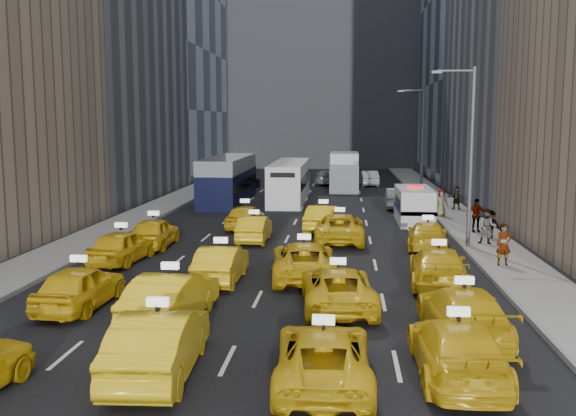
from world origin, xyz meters
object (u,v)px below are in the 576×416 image
Objects in this scene: nypd_van at (414,206)px; double_decker at (229,180)px; taxi_1 at (159,342)px; box_truck at (344,172)px; taxi_2 at (323,356)px; city_bus at (290,182)px; pedestrian_0 at (504,245)px; taxi_3 at (457,349)px.

nypd_van is 16.49m from double_decker.
taxi_1 is 0.67× the size of box_truck.
taxi_1 is 4.16m from taxi_2.
taxi_1 is 0.41× the size of city_bus.
pedestrian_0 is (11.29, -23.23, -0.49)m from city_bus.
box_truck is (0.47, 45.03, 1.01)m from taxi_2.
taxi_3 reaches higher than taxi_2.
taxi_3 is at bearing -88.62° from nypd_van.
taxi_1 is 17.25m from pedestrian_0.
box_truck reaches higher than nypd_van.
city_bus is at bearing -93.14° from taxi_1.
nypd_van reaches higher than taxi_2.
nypd_van is at bearing -79.03° from box_truck.
nypd_van is 0.46× the size of double_decker.
nypd_van is at bearing -55.21° from city_bus.
nypd_van is at bearing -102.69° from taxi_2.
taxi_3 is 0.41× the size of double_decker.
taxi_2 is at bearing -92.44° from box_truck.
taxi_2 is 36.43m from city_bus.
taxi_1 is at bearing -4.29° from taxi_2.
taxi_1 is at bearing -97.73° from box_truck.
city_bus is (-3.89, 36.21, 0.87)m from taxi_2.
box_truck reaches higher than taxi_1.
city_bus is at bearing -85.72° from taxi_2.
nypd_van is (1.58, 24.95, 0.33)m from taxi_3.
taxi_2 is 26.05m from nypd_van.
nypd_van is 13.80m from city_bus.
taxi_2 is at bearing -83.22° from double_decker.
city_bus is at bearing -118.18° from box_truck.
double_decker is 13.59m from box_truck.
box_truck is 4.16× the size of pedestrian_0.
taxi_3 is 36.32m from city_bus.
pedestrian_0 is at bearing -60.98° from double_decker.
pedestrian_0 is (7.39, 12.98, 0.38)m from taxi_2.
taxi_3 is (3.32, 0.63, 0.05)m from taxi_2.
taxi_2 is 36.02m from double_decker.
nypd_van is at bearing -93.99° from taxi_3.
city_bus reaches higher than taxi_3.
city_bus reaches higher than pedestrian_0.
city_bus reaches higher than nypd_van.
box_truck is (-2.85, 44.40, 0.96)m from taxi_3.
nypd_van reaches higher than taxi_1.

